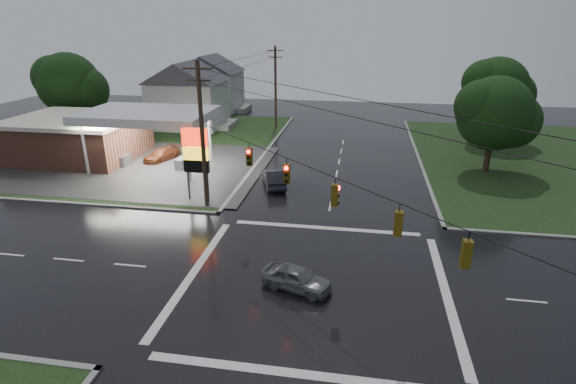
% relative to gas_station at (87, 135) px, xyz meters
% --- Properties ---
extents(ground, '(120.00, 120.00, 0.00)m').
position_rel_gas_station_xyz_m(ground, '(25.68, -19.70, -2.55)').
color(ground, black).
rests_on(ground, ground).
extents(grass_nw, '(36.00, 36.00, 0.08)m').
position_rel_gas_station_xyz_m(grass_nw, '(-0.32, 6.30, -2.51)').
color(grass_nw, black).
rests_on(grass_nw, ground).
extents(gas_station, '(26.20, 18.00, 5.60)m').
position_rel_gas_station_xyz_m(gas_station, '(0.00, 0.00, 0.00)').
color(gas_station, '#2D2D2D').
rests_on(gas_station, ground).
extents(pylon_sign, '(2.00, 0.35, 6.00)m').
position_rel_gas_station_xyz_m(pylon_sign, '(15.18, -9.20, 1.46)').
color(pylon_sign, '#59595E').
rests_on(pylon_sign, ground).
extents(utility_pole_nw, '(2.20, 0.32, 11.00)m').
position_rel_gas_station_xyz_m(utility_pole_nw, '(16.18, -10.20, 3.17)').
color(utility_pole_nw, '#382619').
rests_on(utility_pole_nw, ground).
extents(utility_pole_n, '(2.20, 0.32, 10.50)m').
position_rel_gas_station_xyz_m(utility_pole_n, '(16.18, 18.30, 2.92)').
color(utility_pole_n, '#382619').
rests_on(utility_pole_n, ground).
extents(traffic_signals, '(26.87, 26.87, 1.47)m').
position_rel_gas_station_xyz_m(traffic_signals, '(25.69, -19.72, 3.93)').
color(traffic_signals, black).
rests_on(traffic_signals, ground).
extents(house_near, '(11.05, 8.48, 8.60)m').
position_rel_gas_station_xyz_m(house_near, '(4.73, 16.30, 1.86)').
color(house_near, silver).
rests_on(house_near, ground).
extents(house_far, '(11.05, 8.48, 8.60)m').
position_rel_gas_station_xyz_m(house_far, '(3.73, 28.30, 1.86)').
color(house_far, silver).
rests_on(house_far, ground).
extents(tree_nw_behind, '(8.93, 7.60, 10.00)m').
position_rel_gas_station_xyz_m(tree_nw_behind, '(-8.17, 10.29, 3.63)').
color(tree_nw_behind, black).
rests_on(tree_nw_behind, ground).
extents(tree_ne_near, '(7.99, 6.80, 8.98)m').
position_rel_gas_station_xyz_m(tree_ne_near, '(39.82, 2.29, 3.01)').
color(tree_ne_near, black).
rests_on(tree_ne_near, ground).
extents(tree_ne_far, '(8.46, 7.20, 9.80)m').
position_rel_gas_station_xyz_m(tree_ne_far, '(42.83, 14.29, 3.63)').
color(tree_ne_far, black).
rests_on(tree_ne_far, ground).
extents(car_north, '(3.01, 4.83, 1.50)m').
position_rel_gas_station_xyz_m(car_north, '(20.46, -4.97, -1.80)').
color(car_north, '#202128').
rests_on(car_north, ground).
extents(car_crossing, '(4.10, 2.66, 1.30)m').
position_rel_gas_station_xyz_m(car_crossing, '(24.77, -20.53, -1.90)').
color(car_crossing, slate).
rests_on(car_crossing, ground).
extents(car_pump, '(3.10, 4.72, 1.27)m').
position_rel_gas_station_xyz_m(car_pump, '(7.57, 0.73, -1.91)').
color(car_pump, '#562613').
rests_on(car_pump, ground).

